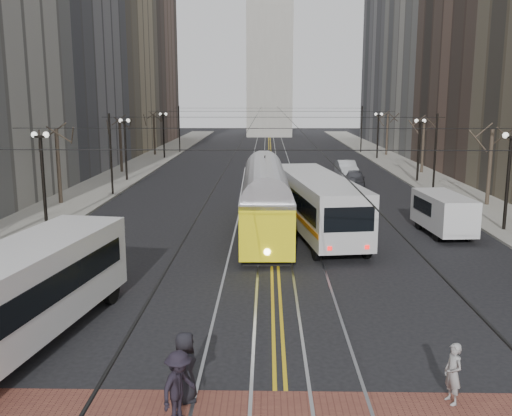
{
  "coord_description": "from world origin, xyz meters",
  "views": [
    {
      "loc": [
        -0.38,
        -15.28,
        7.89
      ],
      "look_at": [
        -0.88,
        9.7,
        3.0
      ],
      "focal_mm": 40.0,
      "sensor_mm": 36.0,
      "label": 1
    }
  ],
  "objects_px": {
    "rear_bus": "(317,206)",
    "streetcar": "(265,207)",
    "sedan_silver": "(346,169)",
    "pedestrian_d": "(179,387)",
    "cargo_van": "(443,215)",
    "transit_bus": "(0,311)",
    "sedan_grey": "(355,178)",
    "pedestrian_b": "(453,373)",
    "pedestrian_a": "(185,366)"
  },
  "relations": [
    {
      "from": "rear_bus",
      "to": "pedestrian_d",
      "type": "height_order",
      "value": "rear_bus"
    },
    {
      "from": "transit_bus",
      "to": "sedan_grey",
      "type": "relative_size",
      "value": 2.93
    },
    {
      "from": "sedan_grey",
      "to": "pedestrian_d",
      "type": "bearing_deg",
      "value": -96.79
    },
    {
      "from": "pedestrian_a",
      "to": "pedestrian_d",
      "type": "relative_size",
      "value": 1.02
    },
    {
      "from": "sedan_silver",
      "to": "rear_bus",
      "type": "bearing_deg",
      "value": -104.0
    },
    {
      "from": "cargo_van",
      "to": "sedan_grey",
      "type": "xyz_separation_m",
      "value": [
        -2.4,
        17.95,
        -0.44
      ]
    },
    {
      "from": "streetcar",
      "to": "pedestrian_a",
      "type": "bearing_deg",
      "value": -97.26
    },
    {
      "from": "sedan_silver",
      "to": "pedestrian_d",
      "type": "xyz_separation_m",
      "value": [
        -10.04,
        -43.87,
        0.12
      ]
    },
    {
      "from": "transit_bus",
      "to": "pedestrian_d",
      "type": "bearing_deg",
      "value": -19.78
    },
    {
      "from": "transit_bus",
      "to": "sedan_silver",
      "type": "bearing_deg",
      "value": 77.63
    },
    {
      "from": "pedestrian_b",
      "to": "streetcar",
      "type": "bearing_deg",
      "value": 178.67
    },
    {
      "from": "sedan_silver",
      "to": "pedestrian_a",
      "type": "xyz_separation_m",
      "value": [
        -10.03,
        -42.84,
        0.14
      ]
    },
    {
      "from": "transit_bus",
      "to": "pedestrian_a",
      "type": "xyz_separation_m",
      "value": [
        5.86,
        -2.18,
        -0.63
      ]
    },
    {
      "from": "streetcar",
      "to": "rear_bus",
      "type": "height_order",
      "value": "rear_bus"
    },
    {
      "from": "sedan_grey",
      "to": "sedan_silver",
      "type": "relative_size",
      "value": 0.88
    },
    {
      "from": "pedestrian_b",
      "to": "pedestrian_a",
      "type": "bearing_deg",
      "value": -106.37
    },
    {
      "from": "pedestrian_b",
      "to": "cargo_van",
      "type": "bearing_deg",
      "value": 147.67
    },
    {
      "from": "cargo_van",
      "to": "sedan_silver",
      "type": "height_order",
      "value": "cargo_van"
    },
    {
      "from": "streetcar",
      "to": "sedan_silver",
      "type": "bearing_deg",
      "value": 70.74
    },
    {
      "from": "pedestrian_a",
      "to": "pedestrian_b",
      "type": "xyz_separation_m",
      "value": [
        6.98,
        0.0,
        -0.13
      ]
    },
    {
      "from": "rear_bus",
      "to": "sedan_grey",
      "type": "xyz_separation_m",
      "value": [
        4.89,
        17.94,
        -0.96
      ]
    },
    {
      "from": "pedestrian_a",
      "to": "pedestrian_d",
      "type": "distance_m",
      "value": 1.03
    },
    {
      "from": "pedestrian_d",
      "to": "cargo_van",
      "type": "bearing_deg",
      "value": -4.48
    },
    {
      "from": "sedan_silver",
      "to": "sedan_grey",
      "type": "bearing_deg",
      "value": -93.32
    },
    {
      "from": "cargo_van",
      "to": "streetcar",
      "type": "bearing_deg",
      "value": 176.23
    },
    {
      "from": "transit_bus",
      "to": "pedestrian_a",
      "type": "distance_m",
      "value": 6.29
    },
    {
      "from": "transit_bus",
      "to": "sedan_silver",
      "type": "distance_m",
      "value": 43.66
    },
    {
      "from": "sedan_silver",
      "to": "pedestrian_d",
      "type": "height_order",
      "value": "pedestrian_d"
    },
    {
      "from": "sedan_grey",
      "to": "pedestrian_d",
      "type": "distance_m",
      "value": 38.92
    },
    {
      "from": "transit_bus",
      "to": "rear_bus",
      "type": "relative_size",
      "value": 0.98
    },
    {
      "from": "sedan_grey",
      "to": "pedestrian_a",
      "type": "bearing_deg",
      "value": -97.18
    },
    {
      "from": "cargo_van",
      "to": "transit_bus",
      "type": "bearing_deg",
      "value": -142.54
    },
    {
      "from": "streetcar",
      "to": "sedan_grey",
      "type": "distance_m",
      "value": 19.79
    },
    {
      "from": "rear_bus",
      "to": "sedan_silver",
      "type": "distance_m",
      "value": 24.72
    },
    {
      "from": "sedan_silver",
      "to": "pedestrian_a",
      "type": "distance_m",
      "value": 44.0
    },
    {
      "from": "sedan_grey",
      "to": "pedestrian_d",
      "type": "relative_size",
      "value": 2.35
    },
    {
      "from": "pedestrian_b",
      "to": "sedan_grey",
      "type": "bearing_deg",
      "value": 159.04
    },
    {
      "from": "rear_bus",
      "to": "streetcar",
      "type": "bearing_deg",
      "value": 174.94
    },
    {
      "from": "transit_bus",
      "to": "pedestrian_a",
      "type": "height_order",
      "value": "transit_bus"
    },
    {
      "from": "rear_bus",
      "to": "sedan_silver",
      "type": "bearing_deg",
      "value": 70.01
    },
    {
      "from": "transit_bus",
      "to": "sedan_grey",
      "type": "height_order",
      "value": "transit_bus"
    },
    {
      "from": "cargo_van",
      "to": "pedestrian_b",
      "type": "distance_m",
      "value": 19.41
    },
    {
      "from": "rear_bus",
      "to": "sedan_silver",
      "type": "xyz_separation_m",
      "value": [
        5.0,
        24.19,
        -0.88
      ]
    },
    {
      "from": "transit_bus",
      "to": "sedan_grey",
      "type": "bearing_deg",
      "value": 74.34
    },
    {
      "from": "sedan_silver",
      "to": "transit_bus",
      "type": "bearing_deg",
      "value": -113.66
    },
    {
      "from": "sedan_grey",
      "to": "sedan_silver",
      "type": "bearing_deg",
      "value": 96.98
    },
    {
      "from": "cargo_van",
      "to": "pedestrian_d",
      "type": "bearing_deg",
      "value": -126.77
    },
    {
      "from": "streetcar",
      "to": "rear_bus",
      "type": "bearing_deg",
      "value": 2.2
    },
    {
      "from": "pedestrian_a",
      "to": "pedestrian_b",
      "type": "distance_m",
      "value": 6.98
    },
    {
      "from": "transit_bus",
      "to": "cargo_van",
      "type": "bearing_deg",
      "value": 51.15
    }
  ]
}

